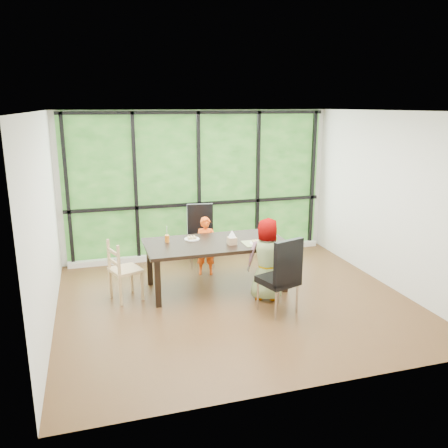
{
  "coord_description": "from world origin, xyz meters",
  "views": [
    {
      "loc": [
        -1.91,
        -5.9,
        2.77
      ],
      "look_at": [
        -0.03,
        0.45,
        1.05
      ],
      "focal_mm": 36.71,
      "sensor_mm": 36.0,
      "label": 1
    }
  ],
  "objects": [
    {
      "name": "ground",
      "position": [
        0.0,
        0.0,
        0.0
      ],
      "size": [
        5.0,
        5.0,
        0.0
      ],
      "primitive_type": "plane",
      "color": "black",
      "rests_on": "ground"
    },
    {
      "name": "back_wall",
      "position": [
        0.0,
        2.25,
        1.35
      ],
      "size": [
        5.0,
        0.0,
        5.0
      ],
      "primitive_type": "plane",
      "rotation": [
        1.57,
        0.0,
        0.0
      ],
      "color": "silver",
      "rests_on": "ground"
    },
    {
      "name": "foliage_backdrop",
      "position": [
        0.0,
        2.23,
        1.35
      ],
      "size": [
        4.8,
        0.02,
        2.65
      ],
      "primitive_type": "cube",
      "color": "#1D4818",
      "rests_on": "back_wall"
    },
    {
      "name": "window_mullions",
      "position": [
        0.0,
        2.19,
        1.35
      ],
      "size": [
        4.8,
        0.06,
        2.65
      ],
      "primitive_type": null,
      "color": "black",
      "rests_on": "back_wall"
    },
    {
      "name": "window_sill",
      "position": [
        0.0,
        2.15,
        0.05
      ],
      "size": [
        4.8,
        0.12,
        0.1
      ],
      "primitive_type": "cube",
      "color": "silver",
      "rests_on": "ground"
    },
    {
      "name": "dining_table",
      "position": [
        -0.13,
        0.55,
        0.38
      ],
      "size": [
        2.22,
        1.24,
        0.75
      ],
      "primitive_type": "cube",
      "rotation": [
        0.0,
        0.0,
        -0.08
      ],
      "color": "black",
      "rests_on": "ground"
    },
    {
      "name": "chair_window_leather",
      "position": [
        -0.1,
        1.63,
        0.54
      ],
      "size": [
        0.52,
        0.52,
        1.08
      ],
      "primitive_type": "cube",
      "rotation": [
        0.0,
        0.0,
        -0.14
      ],
      "color": "black",
      "rests_on": "ground"
    },
    {
      "name": "chair_interior_leather",
      "position": [
        0.45,
        -0.51,
        0.54
      ],
      "size": [
        0.58,
        0.58,
        1.08
      ],
      "primitive_type": "cube",
      "rotation": [
        0.0,
        0.0,
        3.46
      ],
      "color": "black",
      "rests_on": "ground"
    },
    {
      "name": "chair_end_beech",
      "position": [
        -1.51,
        0.53,
        0.45
      ],
      "size": [
        0.52,
        0.53,
        0.9
      ],
      "primitive_type": "cube",
      "rotation": [
        0.0,
        0.0,
        1.91
      ],
      "color": "tan",
      "rests_on": "ground"
    },
    {
      "name": "child_toddler",
      "position": [
        -0.13,
        1.19,
        0.49
      ],
      "size": [
        0.41,
        0.33,
        0.99
      ],
      "primitive_type": "imported",
      "rotation": [
        0.0,
        0.0,
        -0.3
      ],
      "color": "#FD520F",
      "rests_on": "ground"
    },
    {
      "name": "child_older",
      "position": [
        0.5,
        -0.05,
        0.61
      ],
      "size": [
        0.7,
        0.6,
        1.22
      ],
      "primitive_type": "imported",
      "rotation": [
        0.0,
        0.0,
        2.71
      ],
      "color": "gray",
      "rests_on": "ground"
    },
    {
      "name": "placemat",
      "position": [
        0.46,
        0.31,
        0.75
      ],
      "size": [
        0.44,
        0.32,
        0.01
      ],
      "primitive_type": "cube",
      "color": "tan",
      "rests_on": "dining_table"
    },
    {
      "name": "plate_far",
      "position": [
        -0.46,
        0.78,
        0.76
      ],
      "size": [
        0.24,
        0.24,
        0.01
      ],
      "primitive_type": "cylinder",
      "color": "white",
      "rests_on": "dining_table"
    },
    {
      "name": "plate_near",
      "position": [
        0.43,
        0.29,
        0.76
      ],
      "size": [
        0.22,
        0.22,
        0.01
      ],
      "primitive_type": "cylinder",
      "color": "white",
      "rests_on": "dining_table"
    },
    {
      "name": "orange_cup",
      "position": [
        -0.85,
        0.76,
        0.8
      ],
      "size": [
        0.07,
        0.07,
        0.11
      ],
      "primitive_type": "cylinder",
      "color": "orange",
      "rests_on": "dining_table"
    },
    {
      "name": "green_cup",
      "position": [
        0.71,
        0.26,
        0.8
      ],
      "size": [
        0.07,
        0.07,
        0.1
      ],
      "primitive_type": "cylinder",
      "color": "#4DBC24",
      "rests_on": "dining_table"
    },
    {
      "name": "tissue_box",
      "position": [
        0.07,
        0.36,
        0.8
      ],
      "size": [
        0.13,
        0.13,
        0.11
      ],
      "primitive_type": "cube",
      "color": "tan",
      "rests_on": "dining_table"
    },
    {
      "name": "crepe_rolls_far",
      "position": [
        -0.46,
        0.78,
        0.78
      ],
      "size": [
        0.15,
        0.12,
        0.04
      ],
      "primitive_type": null,
      "color": "tan",
      "rests_on": "plate_far"
    },
    {
      "name": "crepe_rolls_near",
      "position": [
        0.43,
        0.29,
        0.78
      ],
      "size": [
        0.15,
        0.12,
        0.04
      ],
      "primitive_type": null,
      "color": "tan",
      "rests_on": "plate_near"
    },
    {
      "name": "straw_white",
      "position": [
        -0.85,
        0.76,
        0.9
      ],
      "size": [
        0.01,
        0.04,
        0.2
      ],
      "primitive_type": "cylinder",
      "rotation": [
        0.14,
        0.0,
        0.0
      ],
      "color": "white",
      "rests_on": "orange_cup"
    },
    {
      "name": "straw_pink",
      "position": [
        0.71,
        0.26,
        0.89
      ],
      "size": [
        0.01,
        0.04,
        0.2
      ],
      "primitive_type": "cylinder",
      "rotation": [
        0.14,
        0.0,
        0.0
      ],
      "color": "pink",
      "rests_on": "green_cup"
    },
    {
      "name": "tissue",
      "position": [
        0.07,
        0.36,
        0.91
      ],
      "size": [
        0.12,
        0.12,
        0.11
      ],
      "primitive_type": "cone",
      "color": "white",
      "rests_on": "tissue_box"
    }
  ]
}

